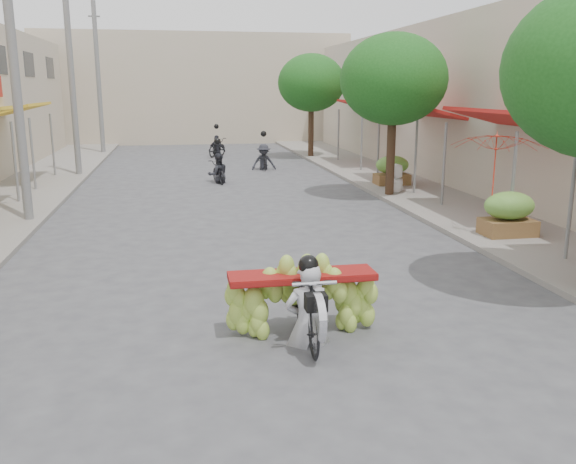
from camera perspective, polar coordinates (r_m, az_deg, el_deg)
The scene contains 15 objects.
sidewalk_right at distance 21.89m, azimuth 12.52°, elevation 3.89°, with size 4.00×60.00×0.12m, color gray.
far_building at distance 42.92m, azimuth -8.66°, elevation 13.11°, with size 20.00×6.00×7.00m, color #C1B198.
utility_pole_mid at distance 17.36m, azimuth -24.25°, elevation 13.85°, with size 0.60×0.24×8.00m.
utility_pole_far at distance 26.20m, azimuth -19.61°, elevation 13.66°, with size 0.60×0.24×8.00m.
utility_pole_back at distance 35.12m, azimuth -17.32°, elevation 13.53°, with size 0.60×0.24×8.00m.
street_tree_mid at distance 20.10m, azimuth 9.85°, elevation 13.86°, with size 3.40×3.40×5.25m.
street_tree_far at distance 31.65m, azimuth 2.20°, elevation 13.76°, with size 3.40×3.40×5.25m.
produce_crate_mid at distance 15.26m, azimuth 19.97°, elevation 1.91°, with size 1.20×0.88×1.16m.
produce_crate_far at distance 22.43m, azimuth 9.72°, elevation 5.92°, with size 1.20×0.88×1.16m.
banana_motorbike at distance 8.62m, azimuth 1.64°, elevation -5.57°, with size 2.20×1.93×2.20m.
market_umbrella at distance 14.90m, azimuth 19.17°, elevation 8.94°, with size 2.84×2.84×1.94m.
pedestrian at distance 20.87m, azimuth 10.08°, elevation 6.32°, with size 1.08×0.94×1.88m.
bg_motorbike_a at distance 23.39m, azimuth -6.58°, elevation 6.46°, with size 0.87×1.53×1.95m.
bg_motorbike_b at distance 27.11m, azimuth -2.29°, elevation 7.68°, with size 1.06×1.54×1.95m.
bg_motorbike_c at distance 32.66m, azimuth -6.68°, elevation 8.39°, with size 1.38×1.78×1.95m.
Camera 1 is at (-1.46, -4.90, 3.51)m, focal length 38.00 mm.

